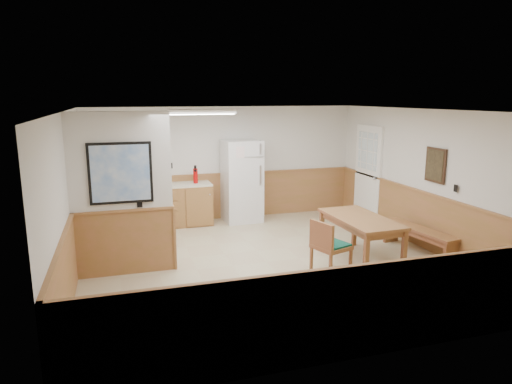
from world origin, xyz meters
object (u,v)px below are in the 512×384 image
object	(u,v)px
dining_chair	(327,243)
fire_extinguisher	(195,175)
refrigerator	(242,181)
soap_bottle	(127,182)
dining_table	(361,223)
dining_bench	(419,234)

from	to	relation	value
dining_chair	fire_extinguisher	distance (m)	3.75
refrigerator	dining_chair	world-z (taller)	refrigerator
fire_extinguisher	dining_chair	bearing A→B (deg)	-72.02
fire_extinguisher	soap_bottle	size ratio (longest dim) A/B	2.02
dining_table	dining_chair	xyz separation A→B (m)	(-0.78, -0.37, -0.16)
dining_bench	dining_chair	distance (m)	2.02
dining_table	soap_bottle	bearing A→B (deg)	138.27
dining_chair	dining_bench	bearing A→B (deg)	-6.98
dining_table	dining_bench	distance (m)	1.23
fire_extinguisher	refrigerator	bearing A→B (deg)	-6.95
dining_table	soap_bottle	xyz separation A→B (m)	(-3.66, 3.05, 0.34)
fire_extinguisher	dining_table	bearing A→B (deg)	-58.76
dining_bench	dining_chair	bearing A→B (deg)	-176.82
dining_chair	soap_bottle	bearing A→B (deg)	111.62
dining_table	dining_chair	world-z (taller)	dining_chair
fire_extinguisher	soap_bottle	bearing A→B (deg)	174.34
dining_table	dining_bench	size ratio (longest dim) A/B	1.04
dining_table	fire_extinguisher	world-z (taller)	fire_extinguisher
refrigerator	soap_bottle	bearing A→B (deg)	176.22
dining_chair	refrigerator	bearing A→B (deg)	79.08
dining_table	fire_extinguisher	distance (m)	3.80
refrigerator	fire_extinguisher	distance (m)	1.03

